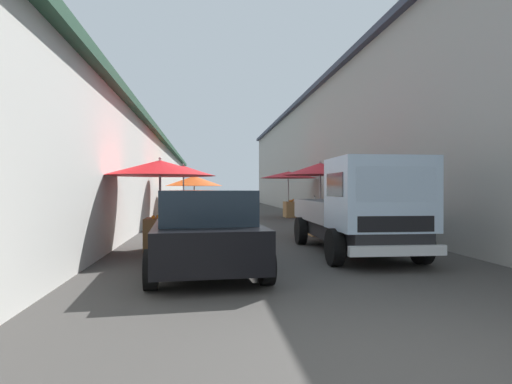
{
  "coord_description": "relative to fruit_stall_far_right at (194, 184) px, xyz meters",
  "views": [
    {
      "loc": [
        -2.96,
        1.73,
        1.48
      ],
      "look_at": [
        8.2,
        0.36,
        1.39
      ],
      "focal_mm": 28.89,
      "sensor_mm": 36.0,
      "label": 1
    }
  ],
  "objects": [
    {
      "name": "fruit_stall_far_left",
      "position": [
        -2.95,
        0.37,
        0.24
      ],
      "size": [
        2.41,
        2.41,
        2.46
      ],
      "color": "#9E9EA3",
      "rests_on": "ground"
    },
    {
      "name": "delivery_truck",
      "position": [
        -11.3,
        -3.87,
        -0.65
      ],
      "size": [
        4.95,
        2.04,
        2.08
      ],
      "color": "black",
      "rests_on": "ground"
    },
    {
      "name": "vendor_by_crates",
      "position": [
        -5.71,
        -5.2,
        -0.76
      ],
      "size": [
        0.64,
        0.22,
        1.61
      ],
      "color": "#232328",
      "rests_on": "ground"
    },
    {
      "name": "fruit_stall_near_left",
      "position": [
        -7.07,
        -4.07,
        0.09
      ],
      "size": [
        2.3,
        2.3,
        2.36
      ],
      "color": "#9E9EA3",
      "rests_on": "ground"
    },
    {
      "name": "ground",
      "position": [
        -3.12,
        -2.25,
        -1.69
      ],
      "size": [
        90.0,
        90.0,
        0.0
      ],
      "primitive_type": "plane",
      "color": "#3D3A38"
    },
    {
      "name": "plastic_stool",
      "position": [
        -9.68,
        -0.99,
        -1.36
      ],
      "size": [
        0.3,
        0.3,
        0.43
      ],
      "color": "#194CB2",
      "rests_on": "ground"
    },
    {
      "name": "building_right_concrete",
      "position": [
        -0.87,
        -9.69,
        1.71
      ],
      "size": [
        49.8,
        7.5,
        6.79
      ],
      "color": "gray",
      "rests_on": "ground"
    },
    {
      "name": "fruit_stall_near_right",
      "position": [
        1.06,
        -4.74,
        0.22
      ],
      "size": [
        2.9,
        2.9,
        2.43
      ],
      "color": "#9E9EA3",
      "rests_on": "ground"
    },
    {
      "name": "building_left_whitewash",
      "position": [
        -0.87,
        5.18,
        0.36
      ],
      "size": [
        49.8,
        7.5,
        4.08
      ],
      "color": "silver",
      "rests_on": "ground"
    },
    {
      "name": "fruit_stall_far_right",
      "position": [
        0.0,
        0.0,
        0.0
      ],
      "size": [
        2.69,
        2.69,
        2.15
      ],
      "color": "#9E9EA3",
      "rests_on": "ground"
    },
    {
      "name": "parked_scooter",
      "position": [
        -0.87,
        -5.58,
        -1.24
      ],
      "size": [
        1.66,
        0.6,
        1.14
      ],
      "color": "black",
      "rests_on": "ground"
    },
    {
      "name": "hatchback_car",
      "position": [
        -12.12,
        -0.5,
        -0.95
      ],
      "size": [
        4.01,
        2.13,
        1.45
      ],
      "color": "black",
      "rests_on": "ground"
    },
    {
      "name": "fruit_stall_mid_lane",
      "position": [
        -9.57,
        0.55,
        0.05
      ],
      "size": [
        2.65,
        2.65,
        2.23
      ],
      "color": "#9E9EA3",
      "rests_on": "ground"
    }
  ]
}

